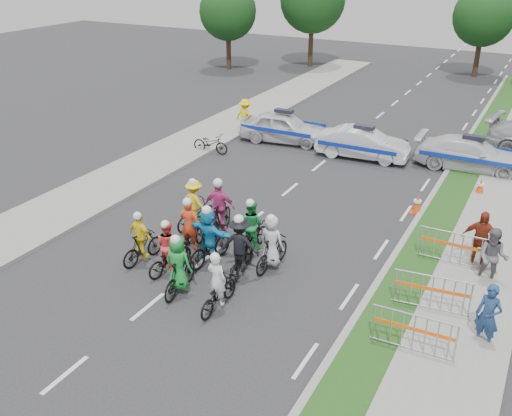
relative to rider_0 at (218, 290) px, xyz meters
The scene contains 32 objects.
ground 1.98m from the rider_0, 153.94° to the right, with size 90.00×90.00×0.00m, color #28282B.
curb_right 5.40m from the rider_0, 50.82° to the left, with size 0.20×60.00×0.12m, color gray.
grass_strip 5.87m from the rider_0, 45.49° to the left, with size 1.20×60.00×0.11m, color #164415.
sidewalk_right 7.24m from the rider_0, 35.25° to the left, with size 2.40×60.00×0.13m, color gray.
sidewalk_left 9.22m from the rider_0, 153.08° to the left, with size 3.00×60.00×0.13m, color gray.
rider_0 is the anchor object (origin of this frame).
rider_1 1.36m from the rider_0, behind, with size 0.82×1.78×1.83m.
rider_2 2.43m from the rider_0, 157.46° to the left, with size 0.88×1.76×1.72m.
rider_3 3.44m from the rider_0, 163.05° to the left, with size 0.90×1.68×1.72m.
rider_4 1.80m from the rider_0, 100.01° to the left, with size 1.19×2.03×1.98m.
rider_5 2.40m from the rider_0, 127.63° to the left, with size 1.61×1.92×1.95m.
rider_6 3.21m from the rider_0, 136.82° to the left, with size 0.92×1.94×1.90m.
rider_7 2.54m from the rider_0, 82.72° to the left, with size 0.80×1.76×1.81m.
rider_8 3.20m from the rider_0, 102.41° to the left, with size 0.78×1.82×1.84m.
rider_9 4.21m from the rider_0, 120.49° to the left, with size 1.10×2.02×2.05m.
rider_10 4.89m from the rider_0, 130.51° to the left, with size 1.10×1.86×1.82m.
police_car_0 14.14m from the rider_0, 108.59° to the left, with size 1.71×4.24×1.44m, color silver.
police_car_1 13.03m from the rider_0, 91.71° to the left, with size 1.43×4.10×1.35m, color silver.
police_car_2 14.43m from the rider_0, 73.41° to the left, with size 1.88×4.62×1.34m, color silver.
spectator_0 6.68m from the rider_0, 15.12° to the left, with size 0.61×0.40×1.67m, color navy.
spectator_1 7.72m from the rider_0, 37.00° to the left, with size 0.85×0.66×1.74m, color slate.
spectator_2 7.89m from the rider_0, 43.80° to the left, with size 1.08×0.45×1.84m, color maroon.
marshal_hiviz 15.38m from the rider_0, 116.38° to the left, with size 1.12×0.65×1.74m, color yellow.
barrier_0 5.03m from the rider_0, ahead, with size 2.00×0.50×1.12m, color #A5A8AD, non-canonical shape.
barrier_1 5.57m from the rider_0, 26.25° to the left, with size 2.00×0.50×1.12m, color #A5A8AD, non-canonical shape.
barrier_2 7.20m from the rider_0, 46.09° to the left, with size 2.00×0.50×1.12m, color #A5A8AD, non-canonical shape.
cone_0 9.01m from the rider_0, 69.21° to the left, with size 0.40×0.40×0.70m.
cone_1 12.16m from the rider_0, 65.97° to the left, with size 0.40×0.40×0.70m.
parked_bike 12.36m from the rider_0, 123.14° to the left, with size 0.61×1.75×0.92m, color black.
tree_0 31.59m from the rider_0, 120.03° to the left, with size 4.20×4.20×6.30m.
tree_3 33.23m from the rider_0, 108.96° to the left, with size 4.90×4.90×7.35m.
tree_4 33.39m from the rider_0, 87.76° to the left, with size 4.20×4.20×6.30m.
Camera 1 is at (8.53, -9.82, 8.87)m, focal length 40.00 mm.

